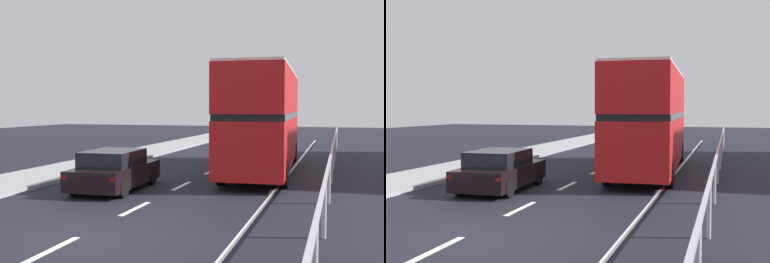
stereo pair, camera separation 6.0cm
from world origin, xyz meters
TOP-DOWN VIEW (x-y plane):
  - ground_plane at (0.00, 0.00)m, footprint 75.97×120.00m
  - lane_paint_markings at (2.00, 8.96)m, footprint 3.45×46.00m
  - bridge_side_railing at (5.07, 9.00)m, footprint 0.10×42.00m
  - double_decker_bus_red at (2.21, 11.43)m, footprint 2.95×11.04m
  - hatchback_car_near at (-1.91, 5.48)m, footprint 1.99×4.14m

SIDE VIEW (x-z plane):
  - ground_plane at x=0.00m, z-range -0.10..0.00m
  - lane_paint_markings at x=2.00m, z-range 0.00..0.01m
  - hatchback_car_near at x=-1.91m, z-range -0.02..1.33m
  - bridge_side_railing at x=5.07m, z-range 0.38..1.60m
  - double_decker_bus_red at x=2.21m, z-range 0.15..4.54m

